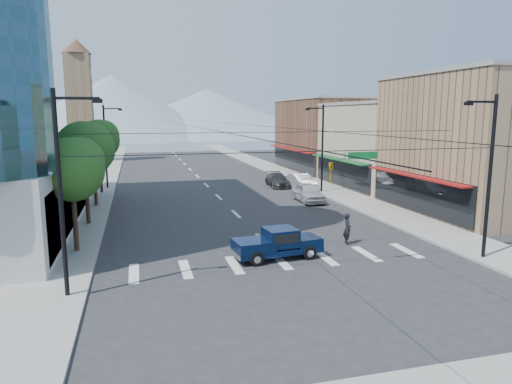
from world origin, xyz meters
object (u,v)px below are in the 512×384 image
parked_car_near (308,192)px  parked_car_mid (301,182)px  pedestrian (347,229)px  pickup_truck (277,243)px  parked_car_far (277,180)px

parked_car_near → parked_car_mid: bearing=76.3°
parked_car_mid → pedestrian: bearing=-106.4°
pickup_truck → pedestrian: 5.33m
pedestrian → parked_car_near: bearing=-2.3°
pickup_truck → parked_car_near: 17.37m
pickup_truck → parked_car_mid: size_ratio=1.00×
pickup_truck → parked_car_near: bearing=57.1°
parked_car_near → parked_car_mid: size_ratio=0.98×
pedestrian → parked_car_near: pedestrian is taller
parked_car_near → parked_car_mid: parked_car_near is taller
pickup_truck → parked_car_far: (7.84, 24.96, -0.15)m
pickup_truck → parked_car_far: size_ratio=1.02×
parked_car_mid → parked_car_far: (-1.80, 2.85, -0.11)m
parked_car_mid → parked_car_far: size_ratio=1.02×
pickup_truck → parked_car_mid: parked_car_mid is taller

